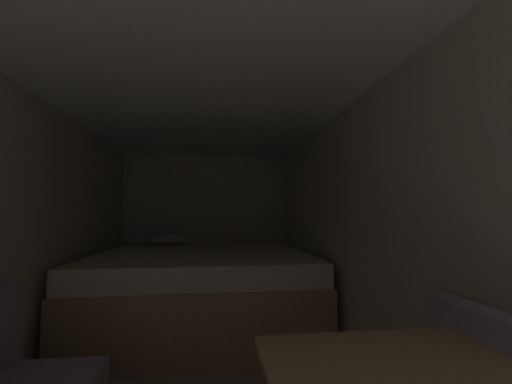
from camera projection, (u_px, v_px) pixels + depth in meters
The scene contains 5 objects.
wall_back at pixel (206, 226), 4.39m from camera, with size 2.37×0.05×2.00m, color beige.
wall_left at pixel (1, 242), 1.88m from camera, with size 0.05×4.72×2.00m, color beige.
wall_right at pixel (365, 238), 2.18m from camera, with size 0.05×4.72×2.00m, color beige.
ceiling_slab at pixel (199, 86), 2.10m from camera, with size 2.37×4.72×0.05m, color white.
bed at pixel (203, 288), 3.29m from camera, with size 2.15×2.00×0.92m.
Camera 1 is at (0.11, -0.32, 1.17)m, focal length 22.02 mm.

